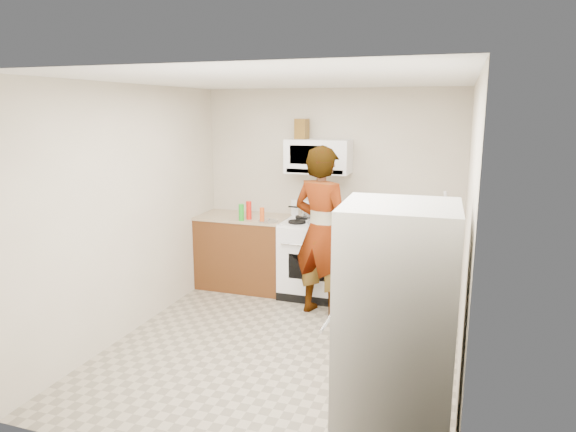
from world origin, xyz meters
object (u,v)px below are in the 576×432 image
at_px(gas_range, 315,257).
at_px(kettle, 401,218).
at_px(person, 322,232).
at_px(microwave, 319,156).
at_px(saucepan, 307,211).
at_px(fridge, 395,336).

height_order(gas_range, kettle, gas_range).
distance_m(gas_range, person, 0.75).
relative_size(microwave, saucepan, 3.40).
bearing_deg(microwave, person, -71.29).
bearing_deg(person, gas_range, -48.85).
distance_m(gas_range, microwave, 1.22).
xyz_separation_m(fridge, saucepan, (-1.44, 2.91, 0.16)).
distance_m(person, saucepan, 0.82).
xyz_separation_m(microwave, kettle, (1.00, -0.05, -0.68)).
relative_size(gas_range, fridge, 0.66).
height_order(microwave, saucepan, microwave).
height_order(person, kettle, person).
bearing_deg(gas_range, kettle, 4.56).
distance_m(microwave, saucepan, 0.70).
xyz_separation_m(fridge, kettle, (-0.29, 2.81, 0.17)).
relative_size(kettle, saucepan, 0.79).
bearing_deg(gas_range, fridge, -64.73).
bearing_deg(fridge, gas_range, 113.35).
relative_size(person, saucepan, 8.43).
bearing_deg(person, kettle, -122.54).
distance_m(microwave, person, 1.04).
xyz_separation_m(gas_range, fridge, (1.29, -2.73, 0.36)).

